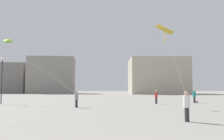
# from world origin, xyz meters

# --- Properties ---
(person_in_teal) EXTENTS (0.37, 0.37, 1.71)m
(person_in_teal) POSITION_xyz_m (10.53, 24.44, 0.93)
(person_in_teal) COLOR #2D2D33
(person_in_teal) RESTS_ON ground_plane
(person_in_white) EXTENTS (0.37, 0.37, 1.69)m
(person_in_white) POSITION_xyz_m (3.73, 8.30, 0.93)
(person_in_white) COLOR #2D2D33
(person_in_white) RESTS_ON ground_plane
(person_in_grey) EXTENTS (0.36, 0.36, 1.65)m
(person_in_grey) POSITION_xyz_m (-3.46, 18.06, 0.90)
(person_in_grey) COLOR #2D2D33
(person_in_grey) RESTS_ON ground_plane
(person_in_red) EXTENTS (0.35, 0.35, 1.61)m
(person_in_red) POSITION_xyz_m (5.38, 23.04, 0.88)
(person_in_red) COLOR #2D2D33
(person_in_red) RESTS_ON ground_plane
(kite_amber_delta) EXTENTS (1.91, 1.23, 4.07)m
(kite_amber_delta) POSITION_xyz_m (2.51, 7.87, 5.02)
(kite_amber_delta) COLOR yellow
(kite_lime_diamond) EXTENTS (10.11, 7.44, 6.91)m
(kite_lime_diamond) POSITION_xyz_m (-12.81, 24.81, 7.74)
(kite_lime_diamond) COLOR #8CD12D
(building_left_hall) EXTENTS (16.41, 11.71, 10.90)m
(building_left_hall) POSITION_xyz_m (-37.00, 83.17, 5.45)
(building_left_hall) COLOR gray
(building_left_hall) RESTS_ON ground_plane
(building_centre_hall) EXTENTS (16.05, 9.39, 12.67)m
(building_centre_hall) POSITION_xyz_m (-19.00, 78.12, 6.33)
(building_centre_hall) COLOR gray
(building_centre_hall) RESTS_ON ground_plane
(building_right_hall) EXTENTS (18.55, 16.67, 11.54)m
(building_right_hall) POSITION_xyz_m (17.00, 72.60, 5.77)
(building_right_hall) COLOR #B2A893
(building_right_hall) RESTS_ON ground_plane
(lamppost_east) EXTENTS (0.36, 0.36, 5.54)m
(lamppost_east) POSITION_xyz_m (-12.93, 23.56, 3.66)
(lamppost_east) COLOR #2D2D30
(lamppost_east) RESTS_ON ground_plane
(handbag_beside_flyer) EXTENTS (0.28, 0.35, 0.24)m
(handbag_beside_flyer) POSITION_xyz_m (10.88, 24.54, 0.12)
(handbag_beside_flyer) COLOR brown
(handbag_beside_flyer) RESTS_ON ground_plane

